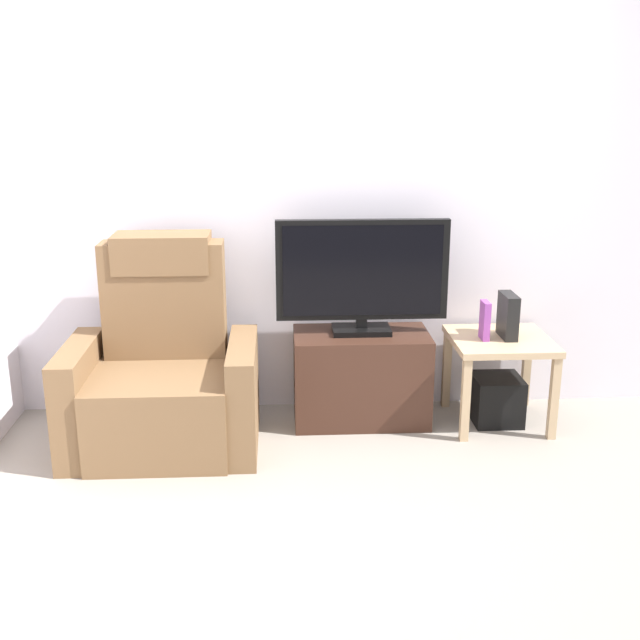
% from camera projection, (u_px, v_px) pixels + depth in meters
% --- Properties ---
extents(ground_plane, '(6.40, 6.40, 0.00)m').
position_uv_depth(ground_plane, '(357.00, 494.00, 3.61)').
color(ground_plane, gray).
extents(wall_back, '(6.40, 0.06, 2.60)m').
position_uv_depth(wall_back, '(340.00, 185.00, 4.33)').
color(wall_back, silver).
rests_on(wall_back, ground).
extents(tv_stand, '(0.75, 0.42, 0.51)m').
position_uv_depth(tv_stand, '(361.00, 377.00, 4.37)').
color(tv_stand, '#3D2319').
rests_on(tv_stand, ground).
extents(television, '(0.94, 0.20, 0.63)m').
position_uv_depth(television, '(362.00, 274.00, 4.22)').
color(television, black).
rests_on(television, tv_stand).
extents(recliner_armchair, '(0.98, 0.78, 1.08)m').
position_uv_depth(recliner_armchair, '(163.00, 375.00, 4.07)').
color(recliner_armchair, brown).
rests_on(recliner_armchair, ground).
extents(side_table, '(0.54, 0.54, 0.50)m').
position_uv_depth(side_table, '(500.00, 352.00, 4.30)').
color(side_table, tan).
rests_on(side_table, ground).
extents(subwoofer_box, '(0.27, 0.27, 0.27)m').
position_uv_depth(subwoofer_box, '(496.00, 399.00, 4.38)').
color(subwoofer_box, black).
rests_on(subwoofer_box, ground).
extents(book_upright, '(0.04, 0.11, 0.21)m').
position_uv_depth(book_upright, '(485.00, 320.00, 4.22)').
color(book_upright, purple).
rests_on(book_upright, side_table).
extents(game_console, '(0.07, 0.20, 0.24)m').
position_uv_depth(game_console, '(508.00, 316.00, 4.25)').
color(game_console, black).
rests_on(game_console, side_table).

